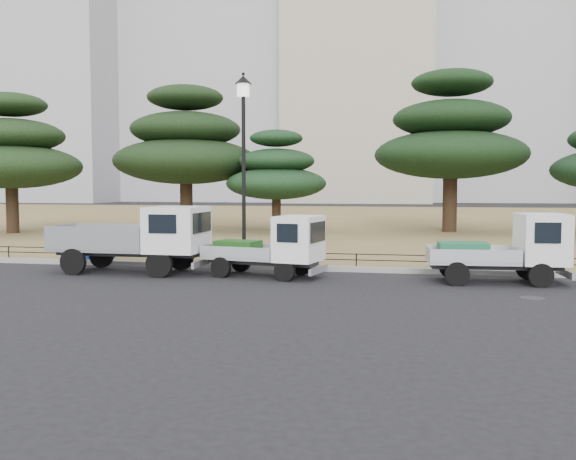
% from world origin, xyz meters
% --- Properties ---
extents(ground, '(220.00, 220.00, 0.00)m').
position_xyz_m(ground, '(0.00, 0.00, 0.00)').
color(ground, black).
extents(lawn, '(120.00, 56.00, 0.15)m').
position_xyz_m(lawn, '(0.00, 30.60, 0.07)').
color(lawn, olive).
rests_on(lawn, ground).
extents(curb, '(120.00, 0.25, 0.16)m').
position_xyz_m(curb, '(0.00, 2.60, 0.08)').
color(curb, gray).
rests_on(curb, ground).
extents(truck_large, '(4.63, 1.90, 2.01)m').
position_xyz_m(truck_large, '(-4.41, 1.09, 1.12)').
color(truck_large, black).
rests_on(truck_large, ground).
extents(truck_kei_front, '(3.57, 2.00, 1.78)m').
position_xyz_m(truck_kei_front, '(-0.27, 1.01, 0.89)').
color(truck_kei_front, black).
rests_on(truck_kei_front, ground).
extents(truck_kei_rear, '(3.71, 1.80, 1.89)m').
position_xyz_m(truck_kei_rear, '(6.23, 1.18, 0.94)').
color(truck_kei_rear, black).
rests_on(truck_kei_rear, ground).
extents(street_lamp, '(0.53, 0.53, 5.96)m').
position_xyz_m(street_lamp, '(-1.62, 2.90, 4.18)').
color(street_lamp, black).
rests_on(street_lamp, lawn).
extents(pipe_fence, '(38.00, 0.04, 0.40)m').
position_xyz_m(pipe_fence, '(0.00, 2.75, 0.44)').
color(pipe_fence, black).
rests_on(pipe_fence, lawn).
extents(tarp_pile, '(1.54, 1.34, 0.86)m').
position_xyz_m(tarp_pile, '(-7.16, 3.30, 0.49)').
color(tarp_pile, '#14319D').
rests_on(tarp_pile, lawn).
extents(manhole, '(0.60, 0.60, 0.01)m').
position_xyz_m(manhole, '(6.50, -1.20, 0.01)').
color(manhole, '#2D2D30').
rests_on(manhole, ground).
extents(pine_west_far, '(7.20, 7.20, 7.27)m').
position_xyz_m(pine_west_far, '(-16.95, 13.08, 4.35)').
color(pine_west_far, black).
rests_on(pine_west_far, lawn).
extents(pine_west_near, '(8.04, 8.04, 8.04)m').
position_xyz_m(pine_west_near, '(-8.91, 17.30, 4.79)').
color(pine_west_near, black).
rests_on(pine_west_near, lawn).
extents(pine_center_left, '(5.33, 5.33, 5.42)m').
position_xyz_m(pine_center_left, '(-3.51, 16.31, 3.28)').
color(pine_center_left, black).
rests_on(pine_center_left, lawn).
extents(pine_center_right, '(8.11, 8.11, 8.61)m').
position_xyz_m(pine_center_right, '(5.55, 18.52, 5.14)').
color(pine_center_right, black).
rests_on(pine_center_right, lawn).
extents(tower_far_west, '(24.00, 20.00, 65.00)m').
position_xyz_m(tower_far_west, '(-55.00, 80.00, 32.50)').
color(tower_far_west, '#A0A0A5').
rests_on(tower_far_west, ground).
extents(tower_center_left, '(22.00, 20.00, 55.00)m').
position_xyz_m(tower_center_left, '(-5.00, 85.00, 27.50)').
color(tower_center_left, '#AAA08C').
rests_on(tower_center_left, ground).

